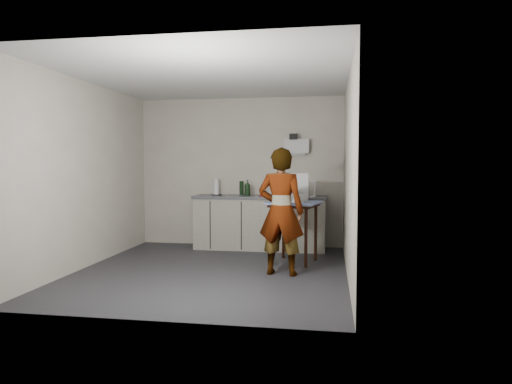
% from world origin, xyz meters
% --- Properties ---
extents(ground, '(4.00, 4.00, 0.00)m').
position_xyz_m(ground, '(0.00, 0.00, 0.00)').
color(ground, '#29292E').
rests_on(ground, ground).
extents(wall_back, '(3.60, 0.02, 2.60)m').
position_xyz_m(wall_back, '(0.00, 1.99, 1.30)').
color(wall_back, beige).
rests_on(wall_back, ground).
extents(wall_right, '(0.02, 4.00, 2.60)m').
position_xyz_m(wall_right, '(1.79, 0.00, 1.30)').
color(wall_right, beige).
rests_on(wall_right, ground).
extents(wall_left, '(0.02, 4.00, 2.60)m').
position_xyz_m(wall_left, '(-1.79, 0.00, 1.30)').
color(wall_left, beige).
rests_on(wall_left, ground).
extents(ceiling, '(3.60, 4.00, 0.01)m').
position_xyz_m(ceiling, '(0.00, 0.00, 2.60)').
color(ceiling, white).
rests_on(ceiling, wall_back).
extents(kitchen_counter, '(2.24, 0.62, 0.91)m').
position_xyz_m(kitchen_counter, '(0.40, 1.70, 0.43)').
color(kitchen_counter, black).
rests_on(kitchen_counter, ground).
extents(wall_shelf, '(0.42, 0.18, 0.37)m').
position_xyz_m(wall_shelf, '(1.00, 1.92, 1.75)').
color(wall_shelf, white).
rests_on(wall_shelf, ground).
extents(side_table, '(0.84, 0.84, 0.90)m').
position_xyz_m(side_table, '(1.06, 0.70, 0.78)').
color(side_table, '#35170C').
rests_on(side_table, ground).
extents(standing_man, '(0.65, 0.47, 1.66)m').
position_xyz_m(standing_man, '(0.94, -0.05, 0.83)').
color(standing_man, '#B2A593').
rests_on(standing_man, ground).
extents(soap_bottle, '(0.14, 0.14, 0.27)m').
position_xyz_m(soap_bottle, '(0.20, 1.62, 1.04)').
color(soap_bottle, black).
rests_on(soap_bottle, kitchen_counter).
extents(soda_can, '(0.07, 0.07, 0.13)m').
position_xyz_m(soda_can, '(0.42, 1.74, 0.97)').
color(soda_can, red).
rests_on(soda_can, kitchen_counter).
extents(dark_bottle, '(0.07, 0.07, 0.24)m').
position_xyz_m(dark_bottle, '(0.06, 1.79, 1.03)').
color(dark_bottle, black).
rests_on(dark_bottle, kitchen_counter).
extents(paper_towel, '(0.16, 0.16, 0.28)m').
position_xyz_m(paper_towel, '(-0.36, 1.68, 1.04)').
color(paper_towel, black).
rests_on(paper_towel, kitchen_counter).
extents(dish_rack, '(0.35, 0.27, 0.25)m').
position_xyz_m(dish_rack, '(1.16, 1.69, 0.97)').
color(dish_rack, white).
rests_on(dish_rack, kitchen_counter).
extents(bakery_box, '(0.40, 0.40, 0.41)m').
position_xyz_m(bakery_box, '(1.06, 0.79, 0.99)').
color(bakery_box, white).
rests_on(bakery_box, side_table).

